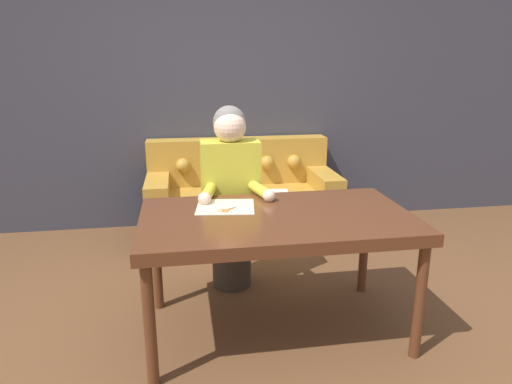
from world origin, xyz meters
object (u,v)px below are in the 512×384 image
couch (242,202)px  dining_table (277,226)px  person (231,197)px  scissors (230,209)px

couch → dining_table: bearing=-90.5°
dining_table → couch: (0.01, 1.64, -0.36)m
dining_table → person: bearing=107.5°
person → scissors: 0.50m
dining_table → scissors: scissors is taller
couch → person: bearing=-101.6°
person → scissors: bearing=-96.6°
person → scissors: size_ratio=5.97×
dining_table → scissors: 0.29m
person → dining_table: bearing=-72.5°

